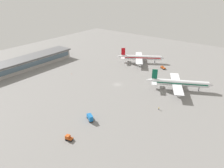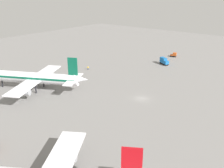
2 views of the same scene
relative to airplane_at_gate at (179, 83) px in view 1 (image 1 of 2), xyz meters
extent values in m
plane|color=gray|center=(17.91, -35.74, -4.71)|extent=(288.00, 288.00, 0.00)
cube|color=#9E9993|center=(40.39, -113.74, -1.15)|extent=(86.66, 15.71, 7.11)
cube|color=#4C6070|center=(40.39, -105.73, -0.14)|extent=(83.20, 0.30, 3.66)
cube|color=#59595B|center=(40.39, -113.74, 2.91)|extent=(90.13, 16.34, 1.22)
cylinder|color=white|center=(-0.22, 0.42, 0.00)|extent=(19.95, 33.45, 3.92)
cone|color=white|center=(-9.00, 17.29, 0.00)|extent=(5.12, 5.20, 3.73)
cone|color=white|center=(8.56, -16.44, 0.59)|extent=(5.05, 5.80, 3.14)
cube|color=#0C593F|center=(-0.22, 0.42, 0.30)|extent=(19.36, 32.22, 0.71)
cube|color=white|center=(0.60, -1.16, -0.39)|extent=(32.69, 20.71, 0.35)
cylinder|color=#A5A8AD|center=(-7.81, -5.54, -1.76)|extent=(4.06, 5.11, 2.16)
cylinder|color=#A5A8AD|center=(9.02, 3.22, -1.76)|extent=(4.06, 5.11, 2.16)
cube|color=white|center=(7.19, -13.82, 0.39)|extent=(13.50, 9.09, 0.28)
cube|color=#0C593F|center=(7.19, -13.82, 5.10)|extent=(1.96, 3.23, 6.28)
cylinder|color=black|center=(-5.98, 11.50, -3.33)|extent=(0.47, 0.47, 2.75)
cylinder|color=black|center=(-1.69, -3.56, -3.33)|extent=(0.47, 0.47, 2.75)
cylinder|color=black|center=(3.88, -0.66, -3.33)|extent=(0.47, 0.47, 2.75)
cylinder|color=white|center=(-31.01, -46.03, -0.16)|extent=(21.30, 31.30, 3.79)
cone|color=white|center=(-40.64, -30.41, -0.16)|extent=(5.05, 5.11, 3.60)
cone|color=white|center=(-21.37, -61.66, 0.41)|extent=(5.07, 5.62, 3.03)
cube|color=red|center=(-31.01, -46.03, 0.12)|extent=(20.64, 30.17, 0.68)
cube|color=white|center=(-30.10, -47.50, -0.54)|extent=(30.74, 21.86, 0.34)
cylinder|color=#A5A8AD|center=(-37.90, -52.31, -1.87)|extent=(4.12, 4.90, 2.08)
cylinder|color=#A5A8AD|center=(-22.30, -42.69, -1.87)|extent=(4.12, 4.90, 2.08)
cube|color=white|center=(-22.87, -59.22, 0.22)|extent=(12.76, 9.50, 0.27)
cube|color=red|center=(-22.87, -59.22, 4.76)|extent=(2.08, 3.03, 6.06)
cylinder|color=black|center=(-37.33, -35.77, -3.38)|extent=(0.45, 0.45, 2.65)
cylinder|color=black|center=(-32.14, -49.97, -3.38)|extent=(0.45, 0.45, 2.65)
cylinder|color=black|center=(-26.98, -46.79, -3.38)|extent=(0.45, 0.45, 2.65)
cube|color=black|center=(-28.48, -23.84, -4.16)|extent=(3.73, 4.78, 0.30)
cube|color=#BF4C19|center=(-29.09, -24.99, -3.41)|extent=(2.52, 2.48, 1.20)
cube|color=#3F596B|center=(-29.46, -25.71, -3.17)|extent=(1.45, 0.82, 0.67)
cube|color=#BF4C19|center=(-28.06, -23.05, -3.71)|extent=(2.89, 3.19, 0.60)
cylinder|color=black|center=(-28.36, -25.65, -4.31)|extent=(0.64, 0.85, 0.80)
cylinder|color=black|center=(-30.04, -24.76, -4.31)|extent=(0.64, 0.85, 0.80)
cylinder|color=black|center=(-26.92, -22.92, -4.31)|extent=(0.64, 0.85, 0.80)
cylinder|color=black|center=(-28.60, -22.04, -4.31)|extent=(0.64, 0.85, 0.80)
cube|color=black|center=(60.22, -22.15, -4.16)|extent=(4.47, 5.79, 0.30)
cube|color=#1966B2|center=(59.26, -23.79, -3.21)|extent=(2.55, 2.51, 1.60)
cube|color=#3F596B|center=(58.85, -24.49, -2.89)|extent=(1.42, 0.88, 0.90)
cube|color=#1966B2|center=(60.68, -21.37, -2.71)|extent=(3.56, 4.24, 2.60)
cylinder|color=black|center=(60.05, -24.32, -4.31)|extent=(0.66, 0.84, 0.80)
cylinder|color=black|center=(58.41, -23.36, -4.31)|extent=(0.66, 0.84, 0.80)
cylinder|color=black|center=(62.03, -20.94, -4.31)|extent=(0.66, 0.84, 0.80)
cylinder|color=black|center=(60.40, -19.98, -4.31)|extent=(0.66, 0.84, 0.80)
cube|color=black|center=(77.21, -18.90, -4.16)|extent=(2.61, 3.56, 0.30)
cube|color=#BF4C19|center=(77.38, -19.58, -3.21)|extent=(2.28, 2.20, 1.60)
cube|color=#3F596B|center=(77.57, -20.37, -2.89)|extent=(1.57, 0.46, 0.90)
cube|color=#BF4C19|center=(76.99, -18.03, -3.76)|extent=(2.18, 1.82, 0.50)
cylinder|color=black|center=(78.40, -19.76, -4.31)|extent=(0.48, 0.85, 0.80)
cylinder|color=black|center=(76.56, -20.22, -4.31)|extent=(0.48, 0.85, 0.80)
cylinder|color=black|center=(77.86, -17.59, -4.31)|extent=(0.48, 0.85, 0.80)
cylinder|color=black|center=(76.02, -18.05, -4.31)|extent=(0.48, 0.85, 0.80)
cylinder|color=#1E2338|center=(30.35, 1.32, -4.28)|extent=(0.40, 0.40, 0.85)
cylinder|color=yellow|center=(30.35, 1.32, -3.56)|extent=(0.48, 0.48, 0.60)
sphere|color=tan|center=(30.35, 1.32, -3.15)|extent=(0.22, 0.22, 0.22)
cylinder|color=yellow|center=(30.12, 1.40, -3.56)|extent=(0.10, 0.10, 0.54)
cylinder|color=yellow|center=(30.58, 1.25, -3.56)|extent=(0.10, 0.10, 0.54)
cone|color=#EA590C|center=(24.21, -74.08, -4.41)|extent=(0.44, 0.44, 0.60)
camera|label=1|loc=(125.70, 41.84, 58.25)|focal=34.46mm
camera|label=2|loc=(-49.88, -76.83, 30.23)|focal=40.33mm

